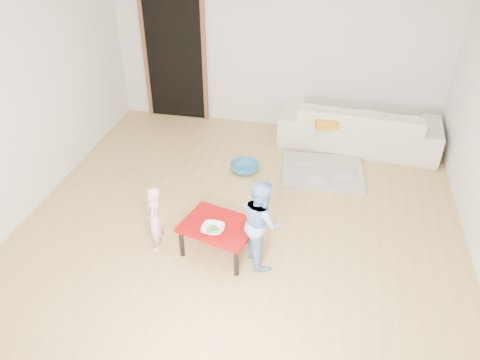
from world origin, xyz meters
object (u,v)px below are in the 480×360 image
(bowl, at_px, (213,229))
(basin, at_px, (245,168))
(child_blue, at_px, (261,222))
(sofa, at_px, (359,125))
(red_table, at_px, (219,238))
(child_pink, at_px, (154,219))

(bowl, height_order, basin, bowl)
(child_blue, distance_m, basin, 1.76)
(sofa, bearing_deg, red_table, 66.38)
(red_table, relative_size, child_pink, 0.97)
(child_blue, bearing_deg, sofa, -48.56)
(sofa, distance_m, bowl, 3.17)
(sofa, height_order, child_blue, child_blue)
(red_table, relative_size, basin, 1.89)
(bowl, xyz_separation_m, basin, (-0.02, 1.74, -0.34))
(red_table, distance_m, child_blue, 0.53)
(bowl, relative_size, basin, 0.59)
(sofa, height_order, bowl, sofa)
(sofa, xyz_separation_m, basin, (-1.48, -1.07, -0.27))
(sofa, bearing_deg, child_pink, 57.00)
(red_table, xyz_separation_m, child_blue, (0.44, -0.01, 0.30))
(red_table, bearing_deg, basin, 91.79)
(basin, bearing_deg, sofa, 35.78)
(child_blue, bearing_deg, child_pink, 64.29)
(bowl, bearing_deg, basin, 90.75)
(sofa, distance_m, child_blue, 2.88)
(bowl, xyz_separation_m, child_blue, (0.47, 0.11, 0.08))
(basin, bearing_deg, child_blue, -73.24)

